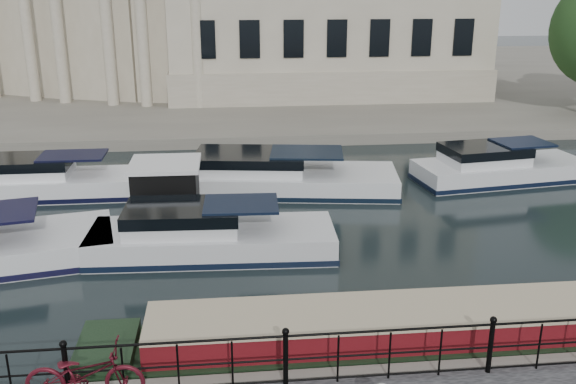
% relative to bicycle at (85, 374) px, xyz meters
% --- Properties ---
extents(ground_plane, '(160.00, 160.00, 0.00)m').
position_rel_bicycle_xyz_m(ground_plane, '(3.67, 2.33, -1.11)').
color(ground_plane, black).
rests_on(ground_plane, ground).
extents(far_bank, '(120.00, 42.00, 0.55)m').
position_rel_bicycle_xyz_m(far_bank, '(3.67, 41.33, -0.84)').
color(far_bank, '#6B665B').
rests_on(far_bank, ground_plane).
extents(railing, '(24.14, 0.14, 1.22)m').
position_rel_bicycle_xyz_m(railing, '(3.67, 0.08, 0.09)').
color(railing, black).
rests_on(railing, near_quay).
extents(bicycle, '(2.18, 0.84, 1.13)m').
position_rel_bicycle_xyz_m(bicycle, '(0.00, 0.00, 0.00)').
color(bicycle, '#450C15').
rests_on(bicycle, near_quay).
extents(narrowboat, '(14.71, 2.03, 1.54)m').
position_rel_bicycle_xyz_m(narrowboat, '(6.77, 1.61, -0.75)').
color(narrowboat, black).
rests_on(narrowboat, ground_plane).
extents(harbour_hut, '(3.20, 2.68, 2.19)m').
position_rel_bicycle_xyz_m(harbour_hut, '(0.71, 10.54, -0.16)').
color(harbour_hut, '#6B665B').
rests_on(harbour_hut, ground_plane).
extents(cabin_cruisers, '(27.57, 10.68, 1.99)m').
position_rel_bicycle_xyz_m(cabin_cruisers, '(1.75, 11.23, -0.75)').
color(cabin_cruisers, silver).
rests_on(cabin_cruisers, ground_plane).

